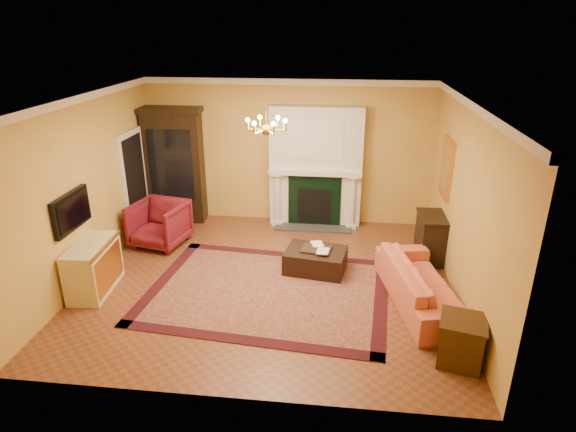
% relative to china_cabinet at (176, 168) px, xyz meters
% --- Properties ---
extents(floor, '(6.00, 5.50, 0.02)m').
position_rel_china_cabinet_xyz_m(floor, '(2.37, -2.49, -1.17)').
color(floor, brown).
rests_on(floor, ground).
extents(ceiling, '(6.00, 5.50, 0.02)m').
position_rel_china_cabinet_xyz_m(ceiling, '(2.37, -2.49, 1.85)').
color(ceiling, silver).
rests_on(ceiling, wall_back).
extents(wall_back, '(6.00, 0.02, 3.00)m').
position_rel_china_cabinet_xyz_m(wall_back, '(2.37, 0.27, 0.34)').
color(wall_back, gold).
rests_on(wall_back, floor).
extents(wall_front, '(6.00, 0.02, 3.00)m').
position_rel_china_cabinet_xyz_m(wall_front, '(2.37, -5.25, 0.34)').
color(wall_front, gold).
rests_on(wall_front, floor).
extents(wall_left, '(0.02, 5.50, 3.00)m').
position_rel_china_cabinet_xyz_m(wall_left, '(-0.64, -2.49, 0.34)').
color(wall_left, gold).
rests_on(wall_left, floor).
extents(wall_right, '(0.02, 5.50, 3.00)m').
position_rel_china_cabinet_xyz_m(wall_right, '(5.38, -2.49, 0.34)').
color(wall_right, gold).
rests_on(wall_right, floor).
extents(fireplace, '(1.90, 0.70, 2.50)m').
position_rel_china_cabinet_xyz_m(fireplace, '(2.97, 0.08, 0.03)').
color(fireplace, silver).
rests_on(fireplace, wall_back).
extents(crown_molding, '(6.00, 5.50, 0.12)m').
position_rel_china_cabinet_xyz_m(crown_molding, '(2.37, -1.53, 1.78)').
color(crown_molding, white).
rests_on(crown_molding, ceiling).
extents(doorway, '(0.08, 1.05, 2.10)m').
position_rel_china_cabinet_xyz_m(doorway, '(-0.59, -0.79, -0.12)').
color(doorway, silver).
rests_on(doorway, wall_left).
extents(tv_panel, '(0.09, 0.95, 0.58)m').
position_rel_china_cabinet_xyz_m(tv_panel, '(-0.58, -3.09, 0.19)').
color(tv_panel, black).
rests_on(tv_panel, wall_left).
extents(gilt_mirror, '(0.06, 0.76, 1.05)m').
position_rel_china_cabinet_xyz_m(gilt_mirror, '(5.34, -1.09, 0.49)').
color(gilt_mirror, gold).
rests_on(gilt_mirror, wall_right).
extents(chandelier, '(0.63, 0.55, 0.53)m').
position_rel_china_cabinet_xyz_m(chandelier, '(2.37, -2.49, 1.44)').
color(chandelier, gold).
rests_on(chandelier, ceiling).
extents(oriental_rug, '(4.04, 3.18, 0.02)m').
position_rel_china_cabinet_xyz_m(oriental_rug, '(2.40, -2.84, -1.16)').
color(oriental_rug, '#450E12').
rests_on(oriental_rug, floor).
extents(china_cabinet, '(1.20, 0.61, 2.33)m').
position_rel_china_cabinet_xyz_m(china_cabinet, '(0.00, 0.00, 0.00)').
color(china_cabinet, black).
rests_on(china_cabinet, floor).
extents(wingback_armchair, '(1.10, 1.05, 0.96)m').
position_rel_china_cabinet_xyz_m(wingback_armchair, '(0.07, -1.34, -0.69)').
color(wingback_armchair, maroon).
rests_on(wingback_armchair, floor).
extents(pedestal_table, '(0.38, 0.38, 0.69)m').
position_rel_china_cabinet_xyz_m(pedestal_table, '(-0.30, -0.80, -0.77)').
color(pedestal_table, black).
rests_on(pedestal_table, floor).
extents(commode, '(0.59, 1.13, 0.82)m').
position_rel_china_cabinet_xyz_m(commode, '(-0.36, -3.11, -0.76)').
color(commode, beige).
rests_on(commode, floor).
extents(coral_sofa, '(1.10, 2.33, 0.88)m').
position_rel_china_cabinet_xyz_m(coral_sofa, '(4.81, -2.90, -0.73)').
color(coral_sofa, '#C95440').
rests_on(coral_sofa, floor).
extents(end_table, '(0.63, 0.63, 0.60)m').
position_rel_china_cabinet_xyz_m(end_table, '(5.09, -4.28, -0.86)').
color(end_table, '#3C2310').
rests_on(end_table, floor).
extents(console_table, '(0.46, 0.76, 0.83)m').
position_rel_china_cabinet_xyz_m(console_table, '(5.15, -1.40, -0.75)').
color(console_table, black).
rests_on(console_table, floor).
extents(leather_ottoman, '(1.11, 0.89, 0.38)m').
position_rel_china_cabinet_xyz_m(leather_ottoman, '(3.12, -2.06, -0.96)').
color(leather_ottoman, black).
rests_on(leather_ottoman, oriental_rug).
extents(ottoman_tray, '(0.55, 0.46, 0.03)m').
position_rel_china_cabinet_xyz_m(ottoman_tray, '(3.14, -2.04, -0.76)').
color(ottoman_tray, black).
rests_on(ottoman_tray, leather_ottoman).
extents(book_a, '(0.19, 0.09, 0.26)m').
position_rel_china_cabinet_xyz_m(book_a, '(3.05, -1.94, -0.61)').
color(book_a, gray).
rests_on(book_a, ottoman_tray).
extents(book_b, '(0.20, 0.04, 0.27)m').
position_rel_china_cabinet_xyz_m(book_b, '(3.15, -2.16, -0.60)').
color(book_b, gray).
rests_on(book_b, ottoman_tray).
extents(topiary_left, '(0.17, 0.17, 0.47)m').
position_rel_china_cabinet_xyz_m(topiary_left, '(2.46, 0.04, 0.32)').
color(topiary_left, tan).
rests_on(topiary_left, fireplace).
extents(topiary_right, '(0.15, 0.15, 0.40)m').
position_rel_china_cabinet_xyz_m(topiary_right, '(3.64, 0.04, 0.28)').
color(topiary_right, tan).
rests_on(topiary_right, fireplace).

